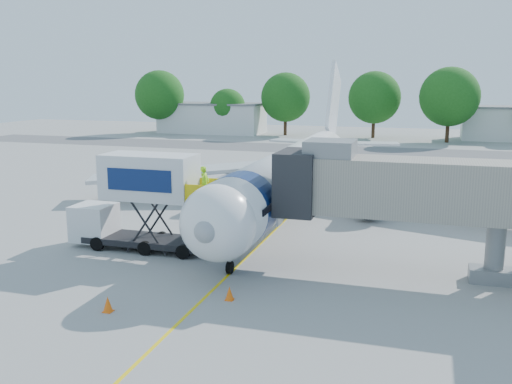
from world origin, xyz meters
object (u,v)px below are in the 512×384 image
(aircraft, at_px, (293,173))
(catering_hiloader, at_px, (140,202))
(ground_tug, at_px, (276,340))
(jet_bridge, at_px, (400,189))

(aircraft, height_order, catering_hiloader, aircraft)
(ground_tug, bearing_deg, aircraft, 101.84)
(jet_bridge, bearing_deg, ground_tug, -108.39)
(aircraft, bearing_deg, catering_hiloader, -119.37)
(jet_bridge, bearing_deg, catering_hiloader, -179.99)
(catering_hiloader, distance_m, ground_tug, 15.14)
(aircraft, distance_m, catering_hiloader, 12.77)
(aircraft, bearing_deg, jet_bridge, -54.30)
(jet_bridge, bearing_deg, aircraft, 125.70)
(aircraft, height_order, ground_tug, aircraft)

